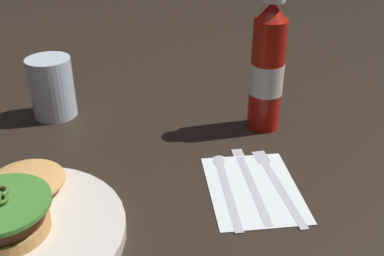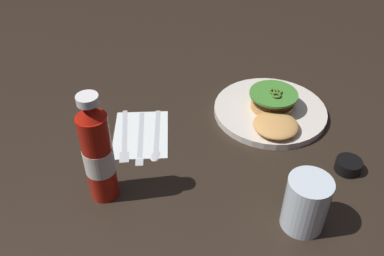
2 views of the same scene
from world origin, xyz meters
TOP-DOWN VIEW (x-y plane):
  - ground_plane at (0.00, 0.00)m, footprint 3.00×3.00m
  - dinner_plate at (-0.14, 0.03)m, footprint 0.29×0.29m
  - burger_sandwich at (-0.11, 0.04)m, footprint 0.20×0.13m
  - ketchup_bottle at (0.22, -0.27)m, footprint 0.06×0.06m
  - water_glass at (0.20, 0.13)m, footprint 0.08×0.08m
  - condiment_cup at (0.03, 0.22)m, footprint 0.06×0.06m
  - napkin at (0.02, -0.26)m, footprint 0.21×0.18m
  - fork_utensil at (0.05, -0.30)m, footprint 0.19×0.08m
  - butter_knife at (0.04, -0.26)m, footprint 0.19×0.07m
  - spoon_utensil at (0.04, -0.22)m, footprint 0.19×0.06m

SIDE VIEW (x-z plane):
  - ground_plane at x=0.00m, z-range 0.00..0.00m
  - napkin at x=0.02m, z-range 0.00..0.00m
  - fork_utensil at x=0.05m, z-range 0.00..0.01m
  - butter_knife at x=0.04m, z-range 0.00..0.01m
  - spoon_utensil at x=0.04m, z-range 0.00..0.01m
  - dinner_plate at x=-0.14m, z-range 0.00..0.02m
  - condiment_cup at x=0.03m, z-range 0.00..0.03m
  - burger_sandwich at x=-0.11m, z-range 0.01..0.06m
  - water_glass at x=0.20m, z-range 0.00..0.12m
  - ketchup_bottle at x=0.22m, z-range -0.01..0.23m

